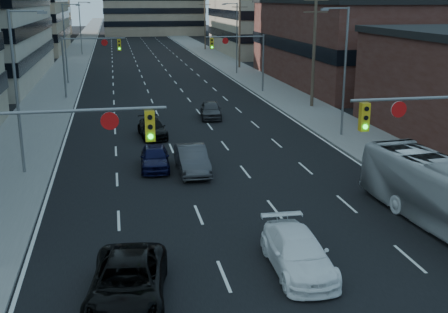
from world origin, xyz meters
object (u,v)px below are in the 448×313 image
at_px(black_pickup, 128,283).
at_px(sedan_blue, 155,157).
at_px(white_van, 298,253).
at_px(transit_bus, 448,196).

xyz_separation_m(black_pickup, sedan_blue, (2.00, 14.84, -0.04)).
relative_size(black_pickup, sedan_blue, 1.30).
xyz_separation_m(black_pickup, white_van, (6.11, 1.16, -0.03)).
bearing_deg(black_pickup, sedan_blue, 89.26).
bearing_deg(white_van, black_pickup, -167.89).
bearing_deg(transit_bus, sedan_blue, 131.35).
distance_m(black_pickup, white_van, 6.22).
bearing_deg(transit_bus, black_pickup, -169.62).
height_order(black_pickup, transit_bus, transit_bus).
distance_m(white_van, sedan_blue, 14.29).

